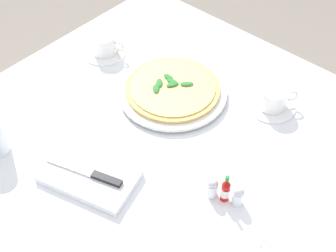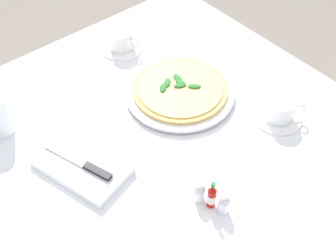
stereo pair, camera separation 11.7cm
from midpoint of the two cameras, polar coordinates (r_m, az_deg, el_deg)
The scene contains 10 objects.
dining_table at distance 1.20m, azimuth 1.23°, elevation -9.66°, with size 1.21×1.21×0.76m.
pizza_plate at distance 1.27m, azimuth 4.12°, elevation 4.04°, with size 0.30×0.30×0.02m.
pizza at distance 1.26m, azimuth 4.15°, elevation 4.52°, with size 0.26×0.26×0.02m.
coffee_cup_center_back at distance 1.42m, azimuth -3.46°, elevation 10.46°, with size 0.13×0.13×0.07m.
coffee_cup_far_left at distance 1.24m, azimuth 16.35°, elevation 1.72°, with size 0.13×0.13×0.06m.
napkin_folded at distance 1.11m, azimuth -7.64°, elevation -5.20°, with size 0.25×0.18×0.02m.
dinner_knife at distance 1.10m, azimuth -7.83°, elevation -4.68°, with size 0.19×0.08×0.01m.
hot_sauce_bottle at distance 1.03m, azimuth 8.76°, elevation -8.83°, with size 0.02×0.02×0.08m.
salt_shaker at distance 1.04m, azimuth 7.20°, elevation -8.45°, with size 0.03×0.03×0.06m.
pepper_shaker at distance 1.03m, azimuth 10.22°, elevation -9.76°, with size 0.03×0.03×0.06m.
Camera 2 is at (-0.53, 0.40, 1.64)m, focal length 48.99 mm.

